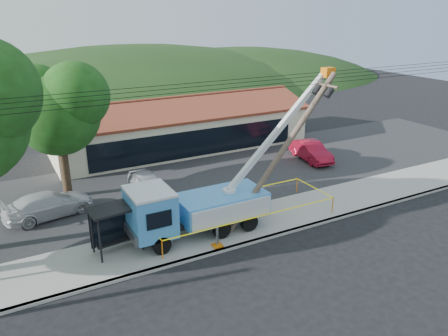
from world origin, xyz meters
TOP-DOWN VIEW (x-y plane):
  - ground at (0.00, 0.00)m, footprint 120.00×120.00m
  - curb at (0.00, 2.10)m, footprint 60.00×0.25m
  - sidewalk at (0.00, 4.00)m, footprint 60.00×4.00m
  - parking_lot at (0.00, 12.00)m, footprint 60.00×12.00m
  - strip_mall at (4.00, 19.98)m, footprint 22.50×8.53m
  - tree_lot at (-7.00, 13.00)m, footprint 6.30×5.60m
  - hill_center at (10.00, 55.00)m, footprint 89.60×64.00m
  - hill_east at (30.00, 55.00)m, footprint 72.80×52.00m
  - utility_truck at (-1.71, 4.29)m, footprint 12.47×4.16m
  - leaning_pole at (3.66, 3.55)m, footprint 6.99×1.85m
  - bus_shelter at (-6.02, 4.63)m, footprint 2.72×1.85m
  - caution_tape at (1.20, 4.46)m, footprint 11.01×3.59m
  - car_silver at (-2.19, 10.86)m, footprint 1.86×4.35m
  - car_red at (11.88, 11.23)m, footprint 2.29×4.89m
  - car_white at (-8.51, 10.48)m, footprint 5.51×3.11m

SIDE VIEW (x-z plane):
  - ground at x=0.00m, z-range 0.00..0.00m
  - hill_center at x=10.00m, z-range -16.00..16.00m
  - hill_east at x=30.00m, z-range -13.00..13.00m
  - car_silver at x=-2.19m, z-range -0.73..0.73m
  - car_red at x=11.88m, z-range -0.78..0.78m
  - car_white at x=-8.51m, z-range -0.75..0.75m
  - parking_lot at x=0.00m, z-range 0.00..0.10m
  - curb at x=0.00m, z-range 0.00..0.15m
  - sidewalk at x=0.00m, z-range 0.00..0.15m
  - caution_tape at x=1.20m, z-range 0.40..1.44m
  - utility_truck at x=-1.71m, z-range -2.45..6.08m
  - strip_mall at x=4.00m, z-range -0.46..4.22m
  - bus_shelter at x=-6.02m, z-range 0.72..3.20m
  - leaning_pole at x=3.66m, z-range 0.46..8.94m
  - tree_lot at x=-7.00m, z-range 1.74..10.68m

